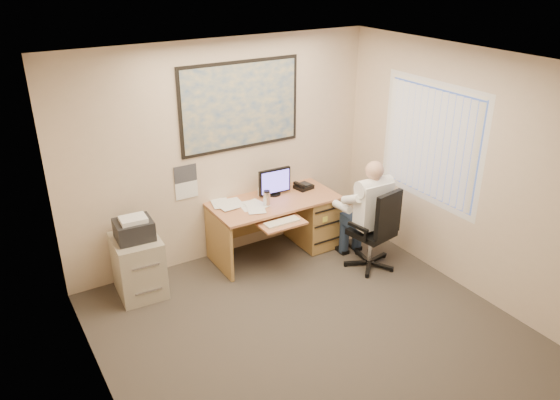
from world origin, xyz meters
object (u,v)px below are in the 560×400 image
desk (296,216)px  filing_cabinet (138,261)px  office_chair (373,245)px  person (371,215)px

desk → filing_cabinet: size_ratio=1.66×
desk → filing_cabinet: 2.10m
office_chair → person: bearing=73.7°
desk → office_chair: bearing=-62.0°
filing_cabinet → office_chair: (2.61, -0.95, -0.10)m
desk → filing_cabinet: bearing=180.0°
office_chair → person: 0.38m
desk → office_chair: (0.50, -0.95, -0.13)m
desk → person: size_ratio=1.17×
desk → person: 1.04m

